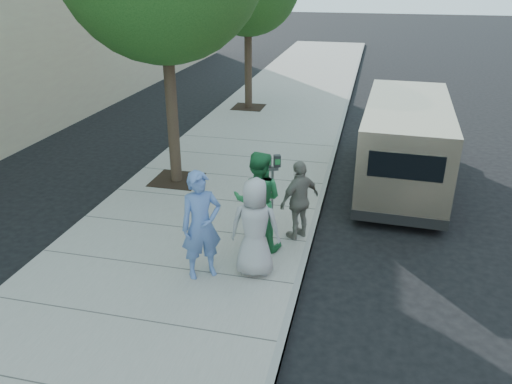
{
  "coord_description": "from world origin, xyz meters",
  "views": [
    {
      "loc": [
        2.4,
        -8.65,
        5.1
      ],
      "look_at": [
        0.35,
        0.05,
        1.1
      ],
      "focal_mm": 35.0,
      "sensor_mm": 36.0,
      "label": 1
    }
  ],
  "objects_px": {
    "person_officer": "(201,225)",
    "person_gray_shirt": "(255,228)",
    "person_green_shirt": "(258,201)",
    "parking_meter": "(272,176)",
    "van": "(404,142)",
    "person_striped_polo": "(300,200)"
  },
  "relations": [
    {
      "from": "parking_meter",
      "to": "van",
      "type": "bearing_deg",
      "value": 28.76
    },
    {
      "from": "person_green_shirt",
      "to": "parking_meter",
      "type": "bearing_deg",
      "value": -96.73
    },
    {
      "from": "parking_meter",
      "to": "person_gray_shirt",
      "type": "height_order",
      "value": "person_gray_shirt"
    },
    {
      "from": "person_officer",
      "to": "person_gray_shirt",
      "type": "bearing_deg",
      "value": -17.4
    },
    {
      "from": "person_green_shirt",
      "to": "person_striped_polo",
      "type": "distance_m",
      "value": 0.92
    },
    {
      "from": "van",
      "to": "parking_meter",
      "type": "bearing_deg",
      "value": -127.4
    },
    {
      "from": "van",
      "to": "person_gray_shirt",
      "type": "xyz_separation_m",
      "value": [
        -2.64,
        -5.07,
        -0.1
      ]
    },
    {
      "from": "person_gray_shirt",
      "to": "van",
      "type": "bearing_deg",
      "value": -122.51
    },
    {
      "from": "van",
      "to": "person_green_shirt",
      "type": "relative_size",
      "value": 3.02
    },
    {
      "from": "person_green_shirt",
      "to": "person_gray_shirt",
      "type": "distance_m",
      "value": 0.91
    },
    {
      "from": "person_officer",
      "to": "person_gray_shirt",
      "type": "distance_m",
      "value": 0.92
    },
    {
      "from": "person_green_shirt",
      "to": "person_gray_shirt",
      "type": "height_order",
      "value": "person_green_shirt"
    },
    {
      "from": "person_officer",
      "to": "person_gray_shirt",
      "type": "xyz_separation_m",
      "value": [
        0.87,
        0.28,
        -0.08
      ]
    },
    {
      "from": "parking_meter",
      "to": "person_striped_polo",
      "type": "bearing_deg",
      "value": -51.35
    },
    {
      "from": "person_gray_shirt",
      "to": "person_officer",
      "type": "bearing_deg",
      "value": 12.87
    },
    {
      "from": "person_green_shirt",
      "to": "person_officer",
      "type": "bearing_deg",
      "value": 57.59
    },
    {
      "from": "van",
      "to": "person_gray_shirt",
      "type": "relative_size",
      "value": 3.3
    },
    {
      "from": "parking_meter",
      "to": "person_gray_shirt",
      "type": "xyz_separation_m",
      "value": [
        0.07,
        -1.81,
        -0.24
      ]
    },
    {
      "from": "person_gray_shirt",
      "to": "parking_meter",
      "type": "bearing_deg",
      "value": -92.74
    },
    {
      "from": "person_officer",
      "to": "parking_meter",
      "type": "bearing_deg",
      "value": 33.78
    },
    {
      "from": "parking_meter",
      "to": "van",
      "type": "distance_m",
      "value": 4.24
    },
    {
      "from": "parking_meter",
      "to": "person_gray_shirt",
      "type": "distance_m",
      "value": 1.83
    }
  ]
}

